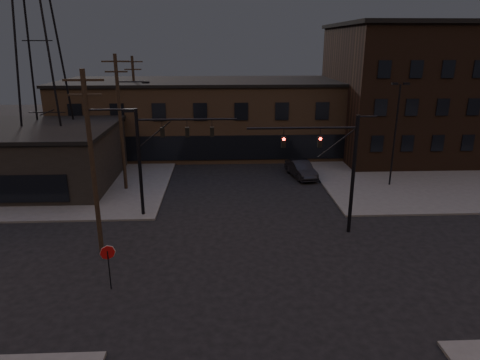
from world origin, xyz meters
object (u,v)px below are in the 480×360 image
(traffic_signal_near, at_px, (337,162))
(parked_car_lot_a, at_px, (400,153))
(parked_car_lot_b, at_px, (391,153))
(car_crossing, at_px, (301,169))
(traffic_signal_far, at_px, (157,150))
(stop_sign, at_px, (108,257))

(traffic_signal_near, xyz_separation_m, parked_car_lot_a, (11.90, 17.68, -3.95))
(parked_car_lot_b, bearing_deg, car_crossing, 126.76)
(traffic_signal_far, height_order, car_crossing, traffic_signal_far)
(traffic_signal_near, distance_m, parked_car_lot_a, 21.67)
(traffic_signal_near, distance_m, stop_sign, 15.17)
(parked_car_lot_a, distance_m, car_crossing, 12.84)
(car_crossing, bearing_deg, traffic_signal_far, -154.88)
(traffic_signal_far, xyz_separation_m, parked_car_lot_b, (23.13, 14.67, -4.14))
(traffic_signal_near, relative_size, parked_car_lot_b, 1.60)
(traffic_signal_far, height_order, stop_sign, traffic_signal_far)
(parked_car_lot_a, bearing_deg, parked_car_lot_b, 73.09)
(traffic_signal_near, xyz_separation_m, stop_sign, (-13.36, -6.49, -3.09))
(traffic_signal_far, bearing_deg, parked_car_lot_b, 32.38)
(traffic_signal_far, height_order, parked_car_lot_b, traffic_signal_far)
(traffic_signal_near, distance_m, traffic_signal_far, 12.57)
(stop_sign, xyz_separation_m, parked_car_lot_a, (25.26, 24.16, -0.87))
(traffic_signal_near, xyz_separation_m, car_crossing, (0.14, 12.53, -4.14))
(parked_car_lot_a, relative_size, parked_car_lot_b, 0.97)
(traffic_signal_far, distance_m, car_crossing, 15.77)
(stop_sign, relative_size, parked_car_lot_a, 0.51)
(stop_sign, height_order, car_crossing, stop_sign)
(parked_car_lot_a, distance_m, parked_car_lot_b, 0.98)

